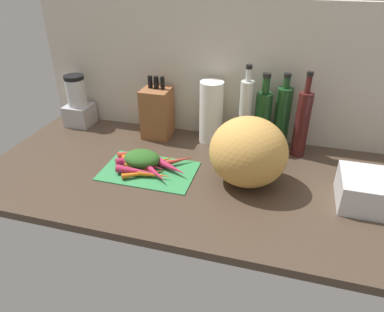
{
  "coord_description": "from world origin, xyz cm",
  "views": [
    {
      "loc": [
        29.51,
        -113.41,
        75.28
      ],
      "look_at": [
        -0.85,
        -6.13,
        11.41
      ],
      "focal_mm": 33.3,
      "sensor_mm": 36.0,
      "label": 1
    }
  ],
  "objects_px": {
    "blender_appliance": "(78,104)",
    "knife_block": "(157,112)",
    "carrot_4": "(147,165)",
    "carrot_8": "(144,173)",
    "cutting_board": "(149,170)",
    "carrot_3": "(139,165)",
    "bottle_1": "(262,119)",
    "carrot_11": "(135,164)",
    "carrot_0": "(178,161)",
    "carrot_2": "(138,163)",
    "bottle_2": "(282,117)",
    "bottle_3": "(302,123)",
    "carrot_7": "(133,159)",
    "winter_squash": "(248,152)",
    "carrot_6": "(159,162)",
    "carrot_9": "(171,167)",
    "carrot_5": "(132,154)",
    "carrot_10": "(138,171)",
    "carrot_1": "(153,171)",
    "paper_towel_roll": "(211,112)",
    "bottle_0": "(245,114)",
    "dish_rack": "(382,193)",
    "carrot_12": "(155,175)"
  },
  "relations": [
    {
      "from": "blender_appliance",
      "to": "knife_block",
      "type": "bearing_deg",
      "value": -1.88
    },
    {
      "from": "carrot_4",
      "to": "knife_block",
      "type": "relative_size",
      "value": 0.55
    },
    {
      "from": "carrot_8",
      "to": "cutting_board",
      "type": "bearing_deg",
      "value": 88.69
    },
    {
      "from": "carrot_3",
      "to": "cutting_board",
      "type": "bearing_deg",
      "value": -0.95
    },
    {
      "from": "bottle_1",
      "to": "carrot_11",
      "type": "bearing_deg",
      "value": -145.34
    },
    {
      "from": "carrot_0",
      "to": "carrot_2",
      "type": "xyz_separation_m",
      "value": [
        -0.14,
        -0.07,
        0.0
      ]
    },
    {
      "from": "carrot_11",
      "to": "bottle_2",
      "type": "xyz_separation_m",
      "value": [
        0.54,
        0.34,
        0.12
      ]
    },
    {
      "from": "carrot_0",
      "to": "bottle_3",
      "type": "height_order",
      "value": "bottle_3"
    },
    {
      "from": "carrot_3",
      "to": "knife_block",
      "type": "relative_size",
      "value": 0.39
    },
    {
      "from": "bottle_2",
      "to": "bottle_3",
      "type": "distance_m",
      "value": 0.09
    },
    {
      "from": "carrot_7",
      "to": "winter_squash",
      "type": "bearing_deg",
      "value": -0.95
    },
    {
      "from": "carrot_6",
      "to": "carrot_2",
      "type": "bearing_deg",
      "value": -150.86
    },
    {
      "from": "carrot_9",
      "to": "carrot_5",
      "type": "bearing_deg",
      "value": 162.46
    },
    {
      "from": "carrot_4",
      "to": "carrot_10",
      "type": "xyz_separation_m",
      "value": [
        -0.01,
        -0.05,
        0.0
      ]
    },
    {
      "from": "carrot_1",
      "to": "carrot_2",
      "type": "xyz_separation_m",
      "value": [
        -0.08,
        0.04,
        -0.0
      ]
    },
    {
      "from": "carrot_4",
      "to": "carrot_11",
      "type": "relative_size",
      "value": 0.92
    },
    {
      "from": "carrot_8",
      "to": "carrot_10",
      "type": "height_order",
      "value": "carrot_10"
    },
    {
      "from": "cutting_board",
      "to": "carrot_10",
      "type": "height_order",
      "value": "carrot_10"
    },
    {
      "from": "carrot_8",
      "to": "carrot_5",
      "type": "bearing_deg",
      "value": 130.46
    },
    {
      "from": "carrot_0",
      "to": "carrot_10",
      "type": "bearing_deg",
      "value": -134.03
    },
    {
      "from": "carrot_6",
      "to": "winter_squash",
      "type": "height_order",
      "value": "winter_squash"
    },
    {
      "from": "carrot_9",
      "to": "carrot_10",
      "type": "xyz_separation_m",
      "value": [
        -0.11,
        -0.06,
        -0.0
      ]
    },
    {
      "from": "paper_towel_roll",
      "to": "carrot_7",
      "type": "bearing_deg",
      "value": -131.18
    },
    {
      "from": "winter_squash",
      "to": "paper_towel_roll",
      "type": "bearing_deg",
      "value": 124.59
    },
    {
      "from": "carrot_5",
      "to": "knife_block",
      "type": "relative_size",
      "value": 0.42
    },
    {
      "from": "carrot_11",
      "to": "paper_towel_roll",
      "type": "distance_m",
      "value": 0.41
    },
    {
      "from": "carrot_6",
      "to": "carrot_11",
      "type": "distance_m",
      "value": 0.1
    },
    {
      "from": "carrot_6",
      "to": "carrot_10",
      "type": "bearing_deg",
      "value": -116.7
    },
    {
      "from": "paper_towel_roll",
      "to": "bottle_0",
      "type": "distance_m",
      "value": 0.15
    },
    {
      "from": "carrot_10",
      "to": "dish_rack",
      "type": "height_order",
      "value": "dish_rack"
    },
    {
      "from": "carrot_2",
      "to": "carrot_5",
      "type": "relative_size",
      "value": 0.95
    },
    {
      "from": "bottle_0",
      "to": "carrot_7",
      "type": "bearing_deg",
      "value": -145.89
    },
    {
      "from": "paper_towel_roll",
      "to": "carrot_12",
      "type": "bearing_deg",
      "value": -109.04
    },
    {
      "from": "carrot_12",
      "to": "carrot_11",
      "type": "bearing_deg",
      "value": 153.82
    },
    {
      "from": "carrot_8",
      "to": "bottle_1",
      "type": "xyz_separation_m",
      "value": [
        0.4,
        0.37,
        0.12
      ]
    },
    {
      "from": "carrot_1",
      "to": "carrot_5",
      "type": "relative_size",
      "value": 1.41
    },
    {
      "from": "carrot_7",
      "to": "bottle_1",
      "type": "bearing_deg",
      "value": 30.78
    },
    {
      "from": "carrot_12",
      "to": "carrot_9",
      "type": "bearing_deg",
      "value": 52.02
    },
    {
      "from": "carrot_3",
      "to": "carrot_5",
      "type": "bearing_deg",
      "value": 129.76
    },
    {
      "from": "bottle_2",
      "to": "carrot_2",
      "type": "bearing_deg",
      "value": -147.12
    },
    {
      "from": "carrot_2",
      "to": "carrot_0",
      "type": "bearing_deg",
      "value": 25.08
    },
    {
      "from": "paper_towel_roll",
      "to": "blender_appliance",
      "type": "bearing_deg",
      "value": -179.79
    },
    {
      "from": "carrot_2",
      "to": "knife_block",
      "type": "height_order",
      "value": "knife_block"
    },
    {
      "from": "winter_squash",
      "to": "bottle_1",
      "type": "relative_size",
      "value": 0.84
    },
    {
      "from": "bottle_0",
      "to": "bottle_2",
      "type": "height_order",
      "value": "bottle_0"
    },
    {
      "from": "carrot_5",
      "to": "bottle_3",
      "type": "xyz_separation_m",
      "value": [
        0.66,
        0.23,
        0.12
      ]
    },
    {
      "from": "carrot_0",
      "to": "carrot_7",
      "type": "bearing_deg",
      "value": -167.43
    },
    {
      "from": "carrot_12",
      "to": "paper_towel_roll",
      "type": "xyz_separation_m",
      "value": [
        0.13,
        0.37,
        0.12
      ]
    },
    {
      "from": "carrot_5",
      "to": "blender_appliance",
      "type": "distance_m",
      "value": 0.47
    },
    {
      "from": "carrot_5",
      "to": "carrot_12",
      "type": "height_order",
      "value": "carrot_5"
    }
  ]
}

